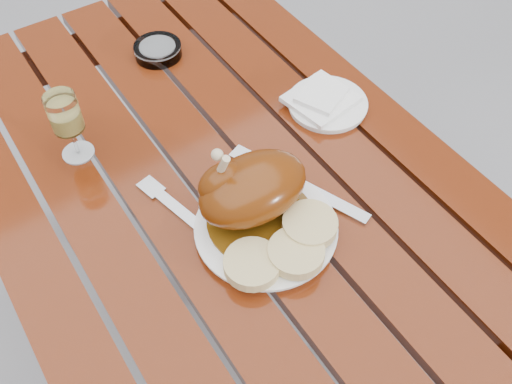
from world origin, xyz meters
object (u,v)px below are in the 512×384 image
table (221,269)px  dinner_plate (266,229)px  side_plate (327,104)px  ashtray (158,50)px  wine_glass (69,127)px

table → dinner_plate: size_ratio=5.00×
side_plate → ashtray: bearing=121.7°
dinner_plate → side_plate: (0.27, 0.18, -0.00)m
wine_glass → dinner_plate: bearing=-60.6°
side_plate → ashtray: ashtray is taller
dinner_plate → ashtray: ashtray is taller
dinner_plate → wine_glass: bearing=119.4°
dinner_plate → ashtray: (0.07, 0.52, 0.01)m
table → wine_glass: wine_glass is taller
wine_glass → side_plate: (0.47, -0.16, -0.06)m
dinner_plate → table: bearing=90.1°
ashtray → wine_glass: bearing=-146.0°
ashtray → table: bearing=-101.5°
wine_glass → ashtray: size_ratio=1.36×
ashtray → side_plate: bearing=-58.3°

